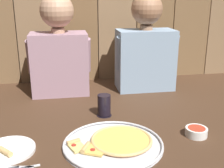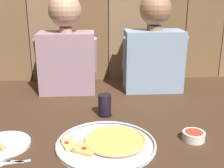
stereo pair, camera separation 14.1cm
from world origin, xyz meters
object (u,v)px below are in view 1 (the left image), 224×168
Objects in this scene: pizza_tray at (115,143)px; drinking_glass at (104,105)px; dipping_bowl at (196,131)px; diner_left at (59,46)px; dinner_plate at (8,150)px; diner_right at (146,44)px.

drinking_glass is (-0.00, 0.31, 0.05)m from pizza_tray.
dipping_bowl reaches higher than pizza_tray.
pizza_tray is at bearing -72.56° from diner_left.
drinking_glass is at bearing 33.99° from dinner_plate.
dipping_bowl is at bearing -49.27° from diner_left.
diner_left reaches higher than pizza_tray.
dipping_bowl is (0.80, 0.00, 0.01)m from dinner_plate.
dinner_plate is at bearing -107.03° from diner_left.
dinner_plate is at bearing -146.01° from drinking_glass.
dipping_bowl is at bearing -37.68° from drinking_glass.
dinner_plate is 0.80m from dipping_bowl.
diner_right is (-0.05, 0.69, 0.27)m from dipping_bowl.
diner_left is (0.21, 0.69, 0.29)m from dinner_plate.
drinking_glass is (0.43, 0.29, 0.05)m from dinner_plate.
drinking_glass is at bearing 142.32° from dipping_bowl.
pizza_tray is 0.68× the size of diner_right.
dipping_bowl is at bearing 2.71° from pizza_tray.
pizza_tray is at bearing -114.67° from diner_right.
dinner_plate is 1.06m from diner_right.
pizza_tray is 0.82m from diner_right.
dinner_plate is 0.77m from diner_left.
pizza_tray is at bearing -177.29° from dipping_bowl.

